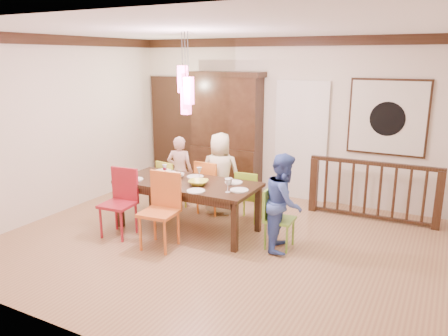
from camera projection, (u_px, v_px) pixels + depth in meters
The scene contains 36 objects.
floor at pixel (219, 242), 6.21m from camera, with size 6.00×6.00×0.00m, color #946547.
ceiling at pixel (219, 29), 5.50m from camera, with size 6.00×6.00×0.00m, color white.
wall_back at pixel (284, 119), 8.00m from camera, with size 6.00×6.00×0.00m, color silver.
wall_left at pixel (60, 126), 7.21m from camera, with size 5.00×5.00×0.00m, color silver.
crown_molding at pixel (219, 36), 5.52m from camera, with size 6.00×5.00×0.16m, color black, non-canonical shape.
panel_door at pixel (174, 131), 9.14m from camera, with size 1.04×0.07×2.24m, color black.
white_doorway at pixel (301, 143), 7.91m from camera, with size 0.97×0.05×2.22m, color silver.
painting at pixel (388, 118), 7.11m from camera, with size 1.25×0.06×1.25m.
pendant_cluster at pixel (186, 90), 6.18m from camera, with size 0.27×0.21×1.14m.
dining_table at pixel (188, 187), 6.53m from camera, with size 2.13×0.98×0.75m.
chair_far_left at pixel (172, 181), 7.50m from camera, with size 0.45×0.45×0.85m.
chair_far_mid at pixel (211, 183), 7.29m from camera, with size 0.41×0.41×0.91m.
chair_far_right at pixel (250, 192), 6.93m from camera, with size 0.40×0.40×0.83m.
chair_near_left at pixel (117, 199), 6.31m from camera, with size 0.48×0.48×0.99m.
chair_near_mid at pixel (159, 207), 5.90m from camera, with size 0.51×0.51×1.04m.
chair_end_right at pixel (280, 215), 5.93m from camera, with size 0.40×0.40×0.83m.
china_hutch at pixel (227, 132), 8.39m from camera, with size 1.45×0.46×2.29m.
balustrade at pixel (373, 190), 6.97m from camera, with size 2.03×0.14×0.96m.
person_far_left at pixel (180, 171), 7.60m from camera, with size 0.45×0.30×1.24m, color #FFC5C2.
person_far_mid at pixel (220, 174), 7.22m from camera, with size 0.67×0.44×1.37m, color beige.
person_end_right at pixel (284, 202), 5.86m from camera, with size 0.65×0.50×1.33m, color #405BB4.
serving_bowl at pixel (198, 183), 6.34m from camera, with size 0.29×0.29×0.07m, color gold.
small_bowl at pixel (178, 176), 6.73m from camera, with size 0.21×0.21×0.07m, color white.
cup_left at pixel (154, 178), 6.53m from camera, with size 0.11×0.11×0.09m, color silver.
cup_right at pixel (229, 182), 6.34m from camera, with size 0.11×0.11×0.10m, color silver.
plate_far_left at pixel (164, 171), 7.11m from camera, with size 0.26×0.26×0.01m, color white.
plate_far_mid at pixel (195, 177), 6.76m from camera, with size 0.26×0.26×0.01m, color white.
plate_far_right at pixel (234, 182), 6.46m from camera, with size 0.26×0.26×0.01m, color white.
plate_near_left at pixel (135, 179), 6.62m from camera, with size 0.26×0.26×0.01m, color white.
plate_near_mid at pixel (196, 191), 6.04m from camera, with size 0.26×0.26×0.01m, color white.
plate_end_right at pixel (239, 190), 6.08m from camera, with size 0.26×0.26×0.01m, color white.
wine_glass_a at pixel (165, 170), 6.78m from camera, with size 0.08×0.08×0.19m, color #590C19, non-canonical shape.
wine_glass_b at pixel (199, 173), 6.61m from camera, with size 0.08×0.08×0.19m, color silver, non-canonical shape.
wine_glass_c at pixel (173, 178), 6.38m from camera, with size 0.08×0.08×0.19m, color #590C19, non-canonical shape.
wine_glass_d at pixel (228, 186), 5.98m from camera, with size 0.08×0.08×0.19m, color silver, non-canonical shape.
napkin at pixel (173, 187), 6.24m from camera, with size 0.18×0.14×0.01m, color #D83359.
Camera 1 is at (2.75, -5.06, 2.56)m, focal length 35.00 mm.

